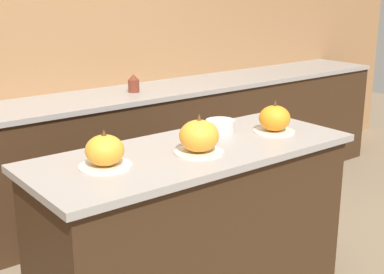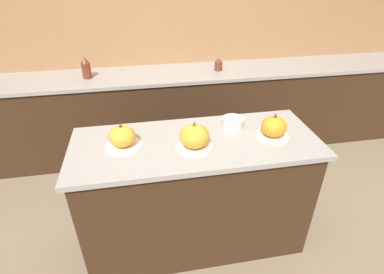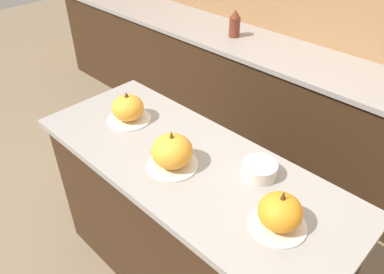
# 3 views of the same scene
# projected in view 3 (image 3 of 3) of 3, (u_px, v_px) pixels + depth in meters

# --- Properties ---
(wall_back) EXTENTS (8.00, 0.06, 2.50)m
(wall_back) POSITION_uv_depth(u_px,v_px,m) (365.00, 9.00, 2.53)
(wall_back) COLOR #9E7047
(wall_back) RESTS_ON ground_plane
(kitchen_island) EXTENTS (1.64, 0.65, 0.93)m
(kitchen_island) POSITION_uv_depth(u_px,v_px,m) (188.00, 227.00, 2.01)
(kitchen_island) COLOR #382314
(kitchen_island) RESTS_ON ground_plane
(back_counter) EXTENTS (6.00, 0.60, 0.93)m
(back_counter) POSITION_uv_depth(u_px,v_px,m) (317.00, 125.00, 2.80)
(back_counter) COLOR #382314
(back_counter) RESTS_ON ground_plane
(pumpkin_cake_left) EXTENTS (0.23, 0.23, 0.17)m
(pumpkin_cake_left) POSITION_uv_depth(u_px,v_px,m) (128.00, 109.00, 1.98)
(pumpkin_cake_left) COLOR silver
(pumpkin_cake_left) RESTS_ON kitchen_island
(pumpkin_cake_center) EXTENTS (0.24, 0.24, 0.19)m
(pumpkin_cake_center) POSITION_uv_depth(u_px,v_px,m) (172.00, 152.00, 1.66)
(pumpkin_cake_center) COLOR silver
(pumpkin_cake_center) RESTS_ON kitchen_island
(pumpkin_cake_right) EXTENTS (0.22, 0.22, 0.18)m
(pumpkin_cake_right) POSITION_uv_depth(u_px,v_px,m) (280.00, 213.00, 1.38)
(pumpkin_cake_right) COLOR silver
(pumpkin_cake_right) RESTS_ON kitchen_island
(bottle_tall) EXTENTS (0.09, 0.09, 0.22)m
(bottle_tall) POSITION_uv_depth(u_px,v_px,m) (235.00, 24.00, 2.93)
(bottle_tall) COLOR maroon
(bottle_tall) RESTS_ON back_counter
(mixing_bowl) EXTENTS (0.15, 0.15, 0.07)m
(mixing_bowl) POSITION_uv_depth(u_px,v_px,m) (260.00, 170.00, 1.64)
(mixing_bowl) COLOR beige
(mixing_bowl) RESTS_ON kitchen_island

